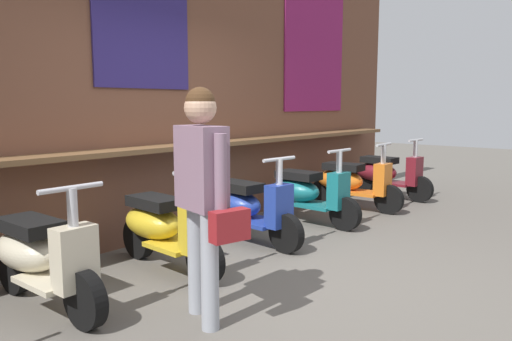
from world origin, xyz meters
name	(u,v)px	position (x,y,z in m)	size (l,w,h in m)	color
ground_plane	(295,278)	(0.00, 0.00, 0.00)	(28.97, 28.97, 0.00)	#605B54
market_stall_facade	(146,81)	(0.00, 2.02, 1.75)	(10.35, 0.61, 3.50)	brown
scooter_cream	(40,256)	(-1.72, 1.08, 0.39)	(0.46, 1.40, 0.97)	beige
scooter_yellow	(163,227)	(-0.56, 1.08, 0.39)	(0.48, 1.40, 0.97)	gold
scooter_blue	(246,207)	(0.57, 1.08, 0.39)	(0.49, 1.40, 0.97)	#233D9E
scooter_teal	(306,193)	(1.72, 1.08, 0.39)	(0.46, 1.40, 0.97)	#197075
scooter_orange	(351,182)	(2.84, 1.08, 0.39)	(0.48, 1.40, 0.97)	orange
scooter_maroon	(386,174)	(3.96, 1.08, 0.39)	(0.46, 1.40, 0.97)	maroon
shopper_with_handbag	(203,183)	(-1.10, -0.02, 0.97)	(0.33, 0.66, 1.61)	#999EA8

